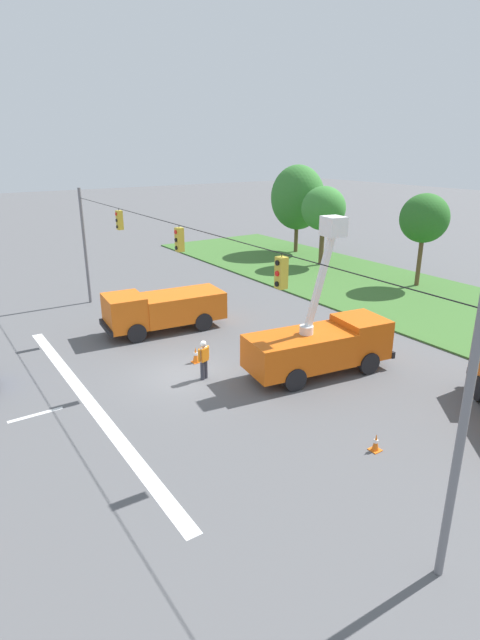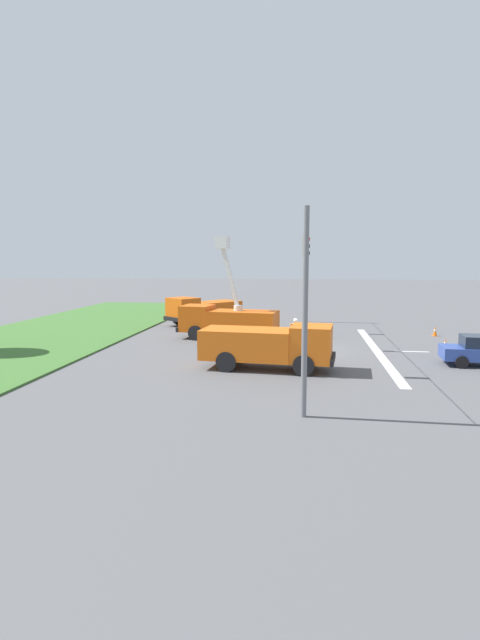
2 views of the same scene
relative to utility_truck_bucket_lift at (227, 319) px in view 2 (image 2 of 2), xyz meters
name	(u,v)px [view 2 (image 2 of 2)]	position (x,y,z in m)	size (l,w,h in m)	color
ground_plane	(304,349)	(-3.10, -5.19, -1.40)	(200.00, 200.00, 0.00)	#565659
grass_verge	(25,342)	(-3.10, 12.81, -1.35)	(56.00, 12.00, 0.10)	#3D6B2D
lane_markings	(402,351)	(-3.10, -10.95, -1.39)	(17.60, 15.25, 0.01)	silver
signal_gantry	(305,276)	(-3.07, -5.19, 3.04)	(26.20, 0.33, 7.20)	slate
utility_truck_bucket_lift	(227,319)	(0.00, 0.00, 0.00)	(3.25, 6.94, 6.88)	#D6560F
utility_truck_support_near	(269,344)	(-8.79, -3.44, -0.15)	(3.04, 6.74, 2.24)	orange
utility_truck_support_far	(203,310)	(7.50, 3.22, -0.19)	(6.59, 5.99, 2.29)	#D6560F
road_worker	(295,331)	(-2.26, -4.63, -0.40)	(0.35, 0.63, 1.77)	#383842
traffic_cone_foreground_left	(435,331)	(3.19, -14.34, -1.04)	(0.36, 0.36, 0.72)	orange
traffic_cone_foreground_right	(445,344)	(-2.31, -13.58, -1.04)	(0.36, 0.36, 0.72)	orange
traffic_cone_mid_right	(271,325)	(5.59, -2.58, -1.10)	(0.36, 0.36, 0.62)	orange
traffic_cone_near_bucket	(285,345)	(-3.99, -4.10, -1.02)	(0.36, 0.36, 0.76)	orange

